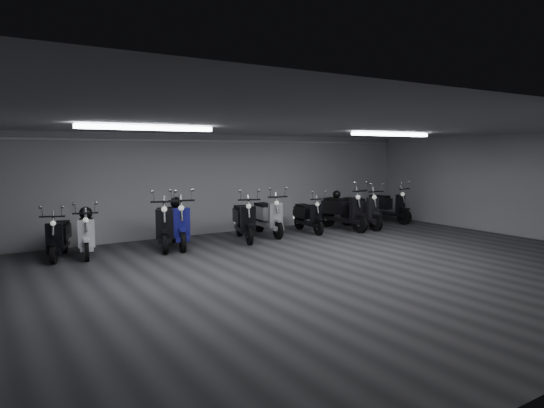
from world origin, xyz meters
TOP-DOWN VIEW (x-y plane):
  - floor at (0.00, 0.00)m, footprint 14.00×10.00m
  - ceiling at (0.00, 0.00)m, footprint 14.00×10.00m
  - back_wall at (0.00, 5.00)m, footprint 14.00×0.01m
  - right_wall at (7.00, 0.00)m, footprint 0.01×10.00m
  - fluor_strip_left at (-3.00, 1.00)m, footprint 2.40×0.18m
  - fluor_strip_right at (3.00, 1.00)m, footprint 2.40×0.18m
  - conduit at (0.00, 4.92)m, footprint 13.60×0.05m
  - scooter_1 at (-4.10, 3.86)m, footprint 1.08×1.75m
  - scooter_2 at (-3.54, 3.80)m, footprint 0.91×1.80m
  - scooter_3 at (-1.79, 3.67)m, footprint 1.28×2.11m
  - scooter_4 at (-1.45, 3.64)m, footprint 1.12×2.11m
  - scooter_5 at (0.34, 3.54)m, footprint 1.16×1.99m
  - scooter_6 at (1.26, 3.85)m, footprint 0.86×1.95m
  - scooter_7 at (2.53, 3.67)m, footprint 0.77×1.74m
  - scooter_8 at (3.64, 3.45)m, footprint 0.84×2.06m
  - scooter_9 at (4.32, 3.41)m, footprint 0.69×1.95m
  - scooter_10 at (5.87, 3.82)m, footprint 0.98×1.98m
  - helmet_0 at (3.62, 3.73)m, footprint 0.24×0.24m
  - helmet_1 at (-3.49, 4.03)m, footprint 0.29×0.29m
  - helmet_2 at (-1.38, 3.91)m, footprint 0.29×0.29m

SIDE VIEW (x-z plane):
  - floor at x=0.00m, z-range -0.01..0.00m
  - scooter_1 at x=-4.10m, z-range 0.00..1.24m
  - scooter_7 at x=2.53m, z-range 0.00..1.26m
  - scooter_2 at x=-3.54m, z-range 0.00..1.28m
  - scooter_6 at x=1.26m, z-range 0.00..1.40m
  - scooter_5 at x=0.34m, z-range 0.00..1.41m
  - scooter_10 at x=5.87m, z-range 0.00..1.41m
  - scooter_9 at x=4.32m, z-range 0.00..1.44m
  - scooter_3 at x=-1.79m, z-range 0.00..1.49m
  - scooter_8 at x=3.64m, z-range 0.00..1.49m
  - scooter_4 at x=-1.45m, z-range 0.00..1.50m
  - helmet_1 at x=-3.49m, z-range 0.79..1.09m
  - helmet_0 at x=3.62m, z-range 0.93..1.16m
  - helmet_2 at x=-1.38m, z-range 0.93..1.21m
  - back_wall at x=0.00m, z-range 0.00..2.80m
  - right_wall at x=7.00m, z-range 0.00..2.80m
  - conduit at x=0.00m, z-range 2.59..2.65m
  - fluor_strip_left at x=-3.00m, z-range 2.70..2.78m
  - fluor_strip_right at x=3.00m, z-range 2.70..2.78m
  - ceiling at x=0.00m, z-range 2.80..2.81m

